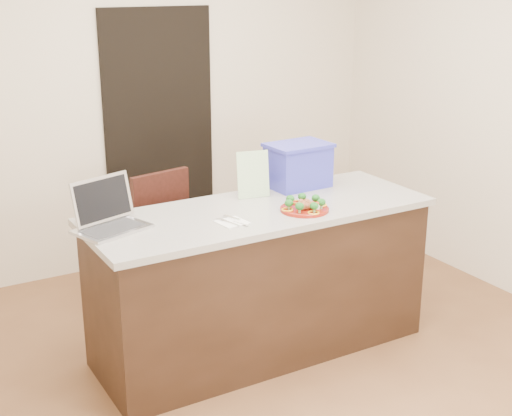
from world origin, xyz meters
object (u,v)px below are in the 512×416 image
chair (169,238)px  yogurt_bottle (317,209)px  napkin (232,222)px  blue_box (298,165)px  island (260,280)px  laptop (107,215)px  plate (304,209)px

chair → yogurt_bottle: bearing=-73.1°
napkin → yogurt_bottle: size_ratio=2.14×
blue_box → chair: 0.99m
island → laptop: laptop is taller
plate → chair: bearing=118.9°
chair → plate: bearing=-72.1°
yogurt_bottle → blue_box: size_ratio=0.17×
napkin → yogurt_bottle: bearing=-12.7°
yogurt_bottle → island: bearing=132.1°
plate → yogurt_bottle: yogurt_bottle is taller
chair → napkin: bearing=-99.6°
island → blue_box: bearing=31.4°
island → plate: size_ratio=7.24×
napkin → laptop: laptop is taller
napkin → island: bearing=28.2°
island → blue_box: size_ratio=5.09×
blue_box → laptop: bearing=-176.7°
plate → chair: size_ratio=0.29×
napkin → yogurt_bottle: 0.51m
plate → laptop: bearing=164.6°
island → laptop: 1.04m
napkin → laptop: 0.68m
island → chair: chair is taller
plate → chair: chair is taller
plate → yogurt_bottle: bearing=-72.2°
napkin → chair: 0.93m
plate → laptop: 1.12m
yogurt_bottle → blue_box: bearing=67.9°
island → yogurt_bottle: yogurt_bottle is taller
napkin → laptop: bearing=156.1°
laptop → chair: 0.94m
plate → chair: (-0.49, 0.88, -0.37)m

